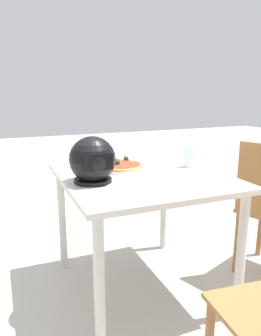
# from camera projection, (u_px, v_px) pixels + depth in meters

# --- Properties ---
(ground_plane) EXTENTS (14.00, 14.00, 0.00)m
(ground_plane) POSITION_uv_depth(u_px,v_px,m) (140.00, 288.00, 2.04)
(ground_plane) COLOR #B2ADA3
(dining_table) EXTENTS (0.89, 0.98, 0.74)m
(dining_table) POSITION_uv_depth(u_px,v_px,m) (141.00, 189.00, 1.89)
(dining_table) COLOR beige
(dining_table) RESTS_ON ground
(pizza_plate) EXTENTS (0.31, 0.31, 0.01)m
(pizza_plate) POSITION_uv_depth(u_px,v_px,m) (121.00, 168.00, 1.97)
(pizza_plate) COLOR white
(pizza_plate) RESTS_ON dining_table
(pizza) EXTENTS (0.27, 0.27, 0.06)m
(pizza) POSITION_uv_depth(u_px,v_px,m) (120.00, 165.00, 1.97)
(pizza) COLOR tan
(pizza) RESTS_ON pizza_plate
(motorcycle_helmet) EXTENTS (0.24, 0.24, 0.24)m
(motorcycle_helmet) POSITION_uv_depth(u_px,v_px,m) (93.00, 161.00, 1.67)
(motorcycle_helmet) COLOR black
(motorcycle_helmet) RESTS_ON dining_table
(drinking_glass) EXTENTS (0.07, 0.07, 0.12)m
(drinking_glass) POSITION_uv_depth(u_px,v_px,m) (190.00, 157.00, 2.01)
(drinking_glass) COLOR silver
(drinking_glass) RESTS_ON dining_table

